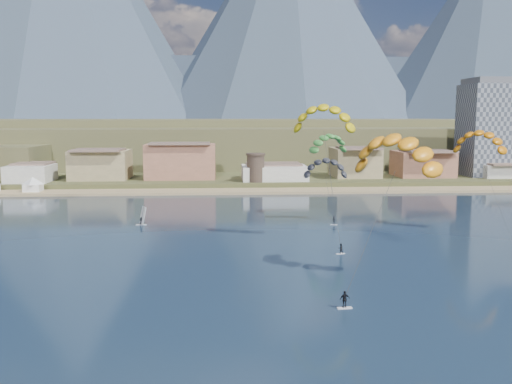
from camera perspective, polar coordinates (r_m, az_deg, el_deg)
ground at (r=56.73m, az=2.07°, el=-14.49°), size 2400.00×2400.00×0.00m
beach at (r=159.76m, az=-1.65°, el=0.08°), size 2200.00×12.00×0.90m
land at (r=612.67m, az=-3.08°, el=5.69°), size 2200.00×900.00×4.00m
foothills at (r=286.34m, az=1.99°, el=5.23°), size 940.00×210.00×18.00m
mountain_ridge at (r=885.40m, az=-4.29°, el=16.05°), size 2060.00×480.00×400.00m
town at (r=178.21m, az=-14.82°, el=3.13°), size 400.00×24.00×12.00m
apartment_tower at (r=201.63m, az=23.17°, el=6.06°), size 20.00×16.00×32.00m
watchtower at (r=167.26m, az=-0.03°, el=2.54°), size 5.82×5.82×8.60m
kitesurfer_yellow at (r=94.85m, az=6.97°, el=7.88°), size 11.75×12.98×24.56m
kitesurfer_orange at (r=75.70m, az=14.11°, el=4.39°), size 16.46×18.97×22.91m
kitesurfer_green at (r=120.75m, az=7.45°, el=5.19°), size 9.96×14.45×19.45m
distant_kite_dark at (r=114.67m, az=7.14°, el=2.79°), size 9.56×6.14×15.16m
distant_kite_orange at (r=111.49m, az=21.91°, el=5.14°), size 10.00×9.47×20.62m
windsurfer at (r=113.42m, az=-11.60°, el=-2.74°), size 2.14×2.34×3.69m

